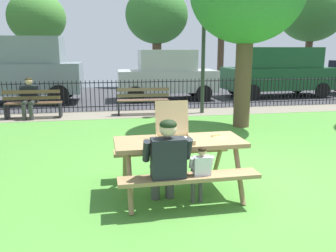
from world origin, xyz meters
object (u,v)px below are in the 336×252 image
Objects in this scene: pizza_box_open at (174,131)px; far_tree_midright at (222,3)px; picnic_table_foreground at (179,152)px; adult_at_table at (167,160)px; park_bench_center at (143,101)px; lamp_post_walkway at (204,31)px; child_at_table at (200,170)px; parked_car_center at (167,74)px; far_tree_center at (157,16)px; pizza_slice_on_table at (220,137)px; person_on_park_bench at (29,96)px; parked_car_left at (16,68)px; far_tree_right at (312,12)px; far_tree_midleft at (37,18)px; park_bench_left at (33,104)px; parked_car_right at (278,71)px.

far_tree_midright is (5.85, 15.19, 3.66)m from pizza_box_open.
adult_at_table is at bearing -118.05° from picnic_table_foreground.
park_bench_center is (0.42, 6.56, -0.24)m from adult_at_table.
lamp_post_walkway is 0.69× the size of far_tree_midright.
pizza_box_open reaches higher than adult_at_table.
child_at_table is (0.43, -0.03, -0.15)m from adult_at_table.
far_tree_center reaches higher than parked_car_center.
pizza_slice_on_table is 0.23× the size of person_on_park_bench.
parked_car_center is at bearing 82.31° from child_at_table.
adult_at_table is at bearing -109.76° from pizza_box_open.
parked_car_left is at bearing 112.17° from adult_at_table.
far_tree_center is at bearing 78.75° from park_bench_center.
pizza_box_open is (-0.07, 0.04, 0.30)m from picnic_table_foreground.
far_tree_midright is 5.67m from far_tree_right.
lamp_post_walkway reaches higher than picnic_table_foreground.
pizza_slice_on_table is 16.48m from far_tree_midright.
pizza_slice_on_table is at bearing 0.64° from pizza_box_open.
far_tree_midright is (5.17, 15.19, 3.77)m from pizza_slice_on_table.
lamp_post_walkway is 11.30m from far_tree_midleft.
pizza_box_open is at bearing -109.61° from lamp_post_walkway.
far_tree_midleft is (-6.44, 9.23, 1.03)m from lamp_post_walkway.
pizza_slice_on_table is 1.04m from adult_at_table.
adult_at_table is 0.74× the size of park_bench_left.
park_bench_left is 13.42m from far_tree_midright.
pizza_box_open is 0.73m from child_at_table.
person_on_park_bench is 0.30× the size of parked_car_center.
parked_car_center is 0.85× the size of parked_car_right.
pizza_slice_on_table is 7.13m from person_on_park_bench.
far_tree_right is (11.70, 15.73, 3.53)m from adult_at_table.
far_tree_right is (9.95, 6.04, 3.18)m from parked_car_center.
far_tree_center is (6.20, 6.04, 2.50)m from parked_car_left.
parked_car_right is (5.70, 9.15, 0.32)m from pizza_slice_on_table.
far_tree_midleft is (-10.69, 6.04, 2.48)m from parked_car_right.
far_tree_midright is at bearing 45.94° from park_bench_left.
park_bench_center is 15.02m from far_tree_right.
picnic_table_foreground is at bearing -62.87° from park_bench_left.
far_tree_right reaches higher than far_tree_midleft.
parked_car_left reaches higher than parked_car_center.
far_tree_right reaches higher than lamp_post_walkway.
far_tree_center is at bearing 180.00° from far_tree_midright.
pizza_box_open is 0.69m from pizza_slice_on_table.
adult_at_table is (-0.87, -0.55, -0.12)m from pizza_slice_on_table.
park_bench_left is at bearing 179.35° from lamp_post_walkway.
parked_car_left is at bearing 114.65° from picnic_table_foreground.
pizza_box_open is at bearing -63.29° from park_bench_left.
lamp_post_walkway reaches higher than child_at_table.
adult_at_table is at bearing -109.62° from lamp_post_walkway.
far_tree_midleft is (-4.55, 15.76, 3.07)m from child_at_table.
far_tree_right is at bearing 53.37° from adult_at_table.
person_on_park_bench reaches higher than pizza_slice_on_table.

